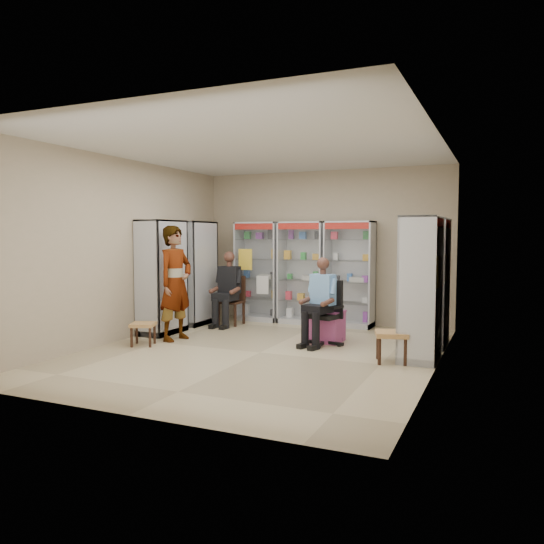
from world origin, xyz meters
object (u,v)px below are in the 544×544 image
at_px(woven_stool_b, 143,334).
at_px(standing_man, 176,283).
at_px(cabinet_right_far, 431,282).
at_px(wooden_chair, 231,301).
at_px(cabinet_back_mid, 302,273).
at_px(cabinet_left_near, 162,277).
at_px(pink_trunk, 325,326).
at_px(cabinet_back_right, 349,274).
at_px(woven_stool_a, 391,347).
at_px(seated_shopkeeper, 323,304).
at_px(office_chair, 324,312).
at_px(cabinet_right_near, 421,288).
at_px(cabinet_left_far, 195,273).
at_px(cabinet_back_left, 259,271).

bearing_deg(woven_stool_b, standing_man, 68.94).
xyz_separation_m(cabinet_right_far, wooden_chair, (-3.78, 0.40, -0.53)).
height_order(cabinet_back_mid, cabinet_left_near, same).
xyz_separation_m(cabinet_right_far, pink_trunk, (-1.60, -0.43, -0.75)).
bearing_deg(cabinet_back_right, standing_man, -133.13).
height_order(cabinet_back_mid, woven_stool_a, cabinet_back_mid).
bearing_deg(seated_shopkeeper, office_chair, 105.75).
xyz_separation_m(cabinet_right_near, woven_stool_a, (-0.33, -0.32, -0.79)).
distance_m(cabinet_left_near, woven_stool_a, 4.24).
bearing_deg(wooden_chair, cabinet_back_mid, 31.31).
height_order(wooden_chair, woven_stool_b, wooden_chair).
relative_size(woven_stool_b, standing_man, 0.19).
height_order(cabinet_back_right, cabinet_left_far, same).
relative_size(office_chair, standing_man, 0.54).
bearing_deg(woven_stool_b, pink_trunk, 29.86).
bearing_deg(cabinet_back_mid, cabinet_right_near, -40.84).
relative_size(cabinet_back_right, pink_trunk, 3.81).
bearing_deg(cabinet_back_right, office_chair, -87.28).
height_order(cabinet_left_near, seated_shopkeeper, cabinet_left_near).
bearing_deg(seated_shopkeeper, cabinet_right_near, 1.01).
xyz_separation_m(cabinet_back_right, woven_stool_a, (1.30, -2.55, -0.79)).
height_order(cabinet_back_right, pink_trunk, cabinet_back_right).
bearing_deg(woven_stool_a, standing_man, 178.00).
bearing_deg(wooden_chair, cabinet_left_near, -117.61).
bearing_deg(woven_stool_a, pink_trunk, 141.73).
bearing_deg(cabinet_back_left, seated_shopkeeper, -42.58).
height_order(cabinet_back_left, woven_stool_a, cabinet_back_left).
relative_size(cabinet_back_mid, cabinet_right_far, 1.00).
height_order(cabinet_back_left, wooden_chair, cabinet_back_left).
distance_m(wooden_chair, office_chair, 2.47).
xyz_separation_m(wooden_chair, standing_man, (-0.13, -1.70, 0.48)).
relative_size(cabinet_back_left, woven_stool_b, 5.56).
height_order(cabinet_right_near, cabinet_left_near, same).
bearing_deg(seated_shopkeeper, woven_stool_a, -15.28).
relative_size(cabinet_back_right, office_chair, 1.96).
bearing_deg(cabinet_left_near, office_chair, 95.04).
distance_m(woven_stool_a, standing_man, 3.65).
distance_m(cabinet_right_near, cabinet_left_near, 4.46).
xyz_separation_m(wooden_chair, pink_trunk, (2.18, -0.83, -0.22)).
height_order(cabinet_back_left, pink_trunk, cabinet_back_left).
distance_m(cabinet_right_far, cabinet_left_far, 4.46).
bearing_deg(seated_shopkeeper, cabinet_back_mid, 135.32).
xyz_separation_m(cabinet_back_left, woven_stool_b, (-0.60, -3.01, -0.82)).
height_order(cabinet_back_left, cabinet_right_near, same).
bearing_deg(cabinet_left_far, wooden_chair, 106.39).
distance_m(cabinet_back_mid, cabinet_left_near, 2.77).
height_order(office_chair, woven_stool_b, office_chair).
xyz_separation_m(cabinet_back_right, cabinet_left_far, (-2.83, -0.93, 0.00)).
bearing_deg(cabinet_left_far, woven_stool_a, 68.52).
xyz_separation_m(seated_shopkeeper, woven_stool_b, (-2.58, -1.19, -0.47)).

